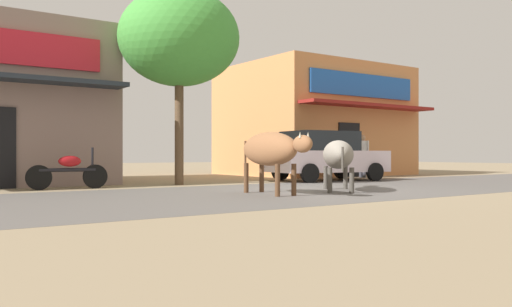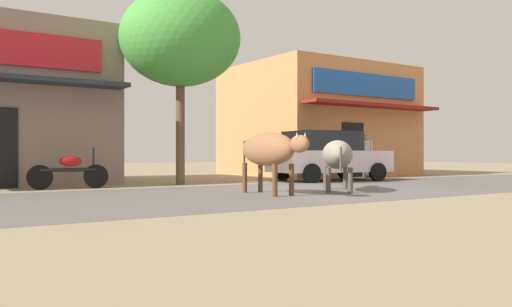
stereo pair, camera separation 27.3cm
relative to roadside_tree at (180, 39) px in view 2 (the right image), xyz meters
The scene contains 9 objects.
ground 6.12m from the roadside_tree, 66.45° to the right, with size 80.00×80.00×0.00m, color #8F7C5E.
asphalt_road 6.12m from the roadside_tree, 66.45° to the right, with size 72.00×6.18×0.00m, color #5C5753.
storefront_right_club 9.56m from the roadside_tree, 24.28° to the left, with size 6.93×6.76×4.62m.
roadside_tree is the anchor object (origin of this frame).
parked_hatchback_car 6.12m from the roadside_tree, ahead, with size 4.14×2.42×1.64m.
parked_motorcycle 4.95m from the roadside_tree, behind, with size 1.99×0.29×1.06m.
cow_near_brown 5.57m from the roadside_tree, 90.49° to the right, with size 0.73×2.61×1.38m.
cow_far_dark 5.99m from the roadside_tree, 66.76° to the right, with size 2.03×2.37×1.22m.
pedestrian_by_shop 8.53m from the roadside_tree, ahead, with size 0.41×0.61×1.61m.
Camera 2 is at (-8.65, -10.14, 0.90)m, focal length 37.69 mm.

